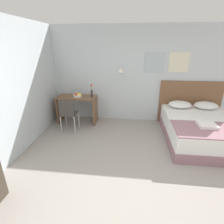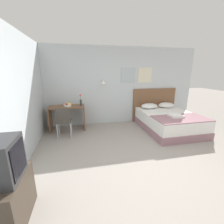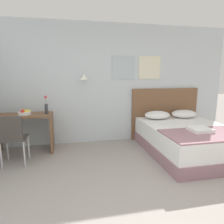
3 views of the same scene
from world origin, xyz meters
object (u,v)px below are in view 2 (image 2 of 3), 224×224
(bed, at_px, (168,122))
(pillow_right, at_px, (166,105))
(desk, at_px, (67,114))
(television, at_px, (0,161))
(fruit_bowl, at_px, (68,105))
(folded_towel_near_foot, at_px, (176,116))
(tv_stand, at_px, (8,201))
(pillow_left, at_px, (149,106))
(desk_chair, at_px, (64,120))
(headboard, at_px, (154,105))
(flower_vase, at_px, (81,101))
(throw_blanket, at_px, (181,118))

(bed, distance_m, pillow_right, 0.88)
(desk, height_order, television, television)
(pillow_right, relative_size, fruit_bowl, 2.39)
(pillow_right, distance_m, fruit_bowl, 3.47)
(folded_towel_near_foot, relative_size, tv_stand, 0.49)
(tv_stand, height_order, television, television)
(pillow_left, xyz_separation_m, television, (-3.33, -3.10, 0.24))
(desk_chair, xyz_separation_m, television, (-0.44, -2.47, 0.35))
(desk_chair, height_order, fruit_bowl, fruit_bowl)
(folded_towel_near_foot, relative_size, fruit_bowl, 1.43)
(television, bearing_deg, headboard, 42.89)
(tv_stand, bearing_deg, fruit_bowl, 80.06)
(pillow_left, bearing_deg, bed, -65.49)
(pillow_right, height_order, fruit_bowl, fruit_bowl)
(pillow_right, distance_m, desk_chair, 3.62)
(pillow_left, bearing_deg, television, -137.04)
(fruit_bowl, bearing_deg, desk_chair, -99.36)
(folded_towel_near_foot, relative_size, flower_vase, 0.97)
(desk, distance_m, television, 3.13)
(pillow_left, xyz_separation_m, pillow_right, (0.67, 0.00, 0.00))
(folded_towel_near_foot, distance_m, desk_chair, 3.21)
(throw_blanket, height_order, flower_vase, flower_vase)
(throw_blanket, bearing_deg, flower_vase, 155.21)
(bed, bearing_deg, tv_stand, -147.14)
(folded_towel_near_foot, height_order, television, television)
(folded_towel_near_foot, relative_size, desk_chair, 0.40)
(television, bearing_deg, tv_stand, 180.00)
(flower_vase, bearing_deg, throw_blanket, -24.79)
(pillow_right, height_order, desk, desk)
(bed, bearing_deg, fruit_bowl, 167.95)
(headboard, relative_size, throw_blanket, 1.11)
(flower_vase, relative_size, tv_stand, 0.51)
(folded_towel_near_foot, distance_m, tv_stand, 4.09)
(pillow_left, height_order, fruit_bowl, fruit_bowl)
(bed, bearing_deg, desk, 167.54)
(folded_towel_near_foot, bearing_deg, tv_stand, -151.83)
(pillow_left, distance_m, flower_vase, 2.41)
(headboard, distance_m, television, 5.01)
(pillow_right, distance_m, flower_vase, 3.07)
(bed, bearing_deg, headboard, 90.00)
(throw_blanket, distance_m, desk, 3.42)
(headboard, height_order, desk, headboard)
(television, bearing_deg, folded_towel_near_foot, 28.19)
(tv_stand, xyz_separation_m, television, (0.00, -0.00, 0.56))
(fruit_bowl, bearing_deg, folded_towel_near_foot, -19.93)
(headboard, xyz_separation_m, desk_chair, (-3.23, -0.94, -0.08))
(desk, bearing_deg, fruit_bowl, -42.35)
(desk_chair, xyz_separation_m, flower_vase, (0.50, 0.58, 0.40))
(pillow_right, xyz_separation_m, fruit_bowl, (-3.47, -0.06, 0.18))
(pillow_left, height_order, tv_stand, pillow_left)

